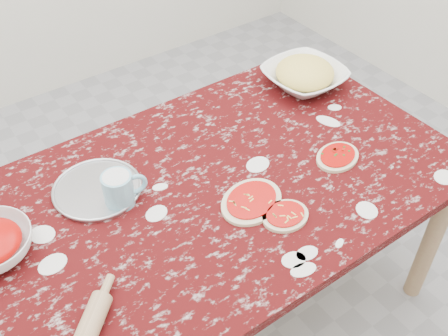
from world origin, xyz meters
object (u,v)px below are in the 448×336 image
cheese_bowl (304,77)px  flour_mug (120,189)px  pizza_tray (97,190)px  worktable (224,196)px

cheese_bowl → flour_mug: flour_mug is taller
pizza_tray → flour_mug: 0.11m
pizza_tray → flour_mug: (0.04, -0.09, 0.05)m
cheese_bowl → pizza_tray: bearing=-175.7°
pizza_tray → flour_mug: size_ratio=1.97×
worktable → pizza_tray: size_ratio=5.60×
worktable → cheese_bowl: cheese_bowl is taller
worktable → flour_mug: (-0.33, 0.10, 0.14)m
worktable → pizza_tray: 0.43m
cheese_bowl → flour_mug: bearing=-170.0°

